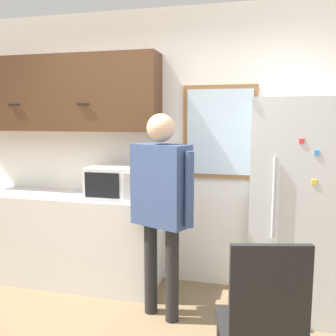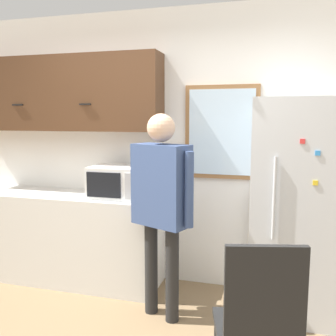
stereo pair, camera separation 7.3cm
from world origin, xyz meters
TOP-DOWN VIEW (x-y plane):
  - back_wall at (0.00, 1.78)m, footprint 6.00×0.06m
  - counter at (-1.13, 1.47)m, footprint 2.14×0.56m
  - upper_cabinets at (-1.13, 1.60)m, footprint 2.14×0.32m
  - microwave at (-0.46, 1.46)m, footprint 0.48×0.39m
  - person at (0.13, 1.03)m, footprint 0.58×0.38m
  - refrigerator at (1.23, 1.42)m, footprint 0.81×0.67m
  - chair at (0.94, 0.15)m, footprint 0.55×0.55m
  - window at (0.51, 1.74)m, footprint 0.70×0.05m

SIDE VIEW (x-z plane):
  - counter at x=-1.13m, z-range 0.00..0.90m
  - chair at x=0.94m, z-range 0.04..1.08m
  - refrigerator at x=1.23m, z-range 0.00..1.82m
  - person at x=0.13m, z-range 0.19..1.89m
  - microwave at x=-0.46m, z-range 0.90..1.20m
  - back_wall at x=0.00m, z-range 0.00..2.70m
  - window at x=0.51m, z-range 1.08..1.97m
  - upper_cabinets at x=-1.13m, z-range 1.53..2.27m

